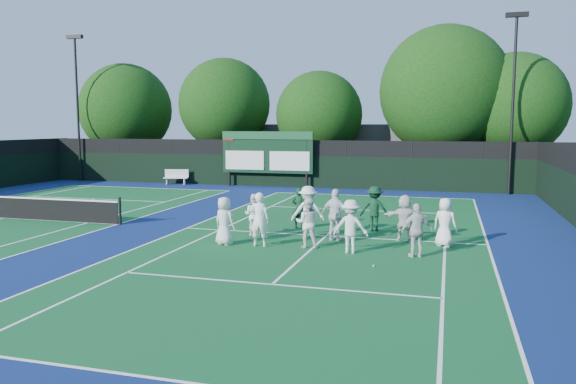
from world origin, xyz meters
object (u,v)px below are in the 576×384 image
(tennis_net, at_px, (5,207))
(scoreboard, at_px, (267,153))
(bench, at_px, (176,176))
(coach_left, at_px, (299,208))

(tennis_net, bearing_deg, scoreboard, 64.40)
(bench, bearing_deg, tennis_net, -92.70)
(bench, bearing_deg, scoreboard, 1.93)
(tennis_net, distance_m, bench, 14.39)
(coach_left, bearing_deg, tennis_net, 8.23)
(scoreboard, height_order, coach_left, scoreboard)
(scoreboard, xyz_separation_m, tennis_net, (-6.99, -14.59, -1.70))
(scoreboard, distance_m, tennis_net, 16.26)
(coach_left, bearing_deg, bench, -44.75)
(scoreboard, distance_m, coach_left, 14.65)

